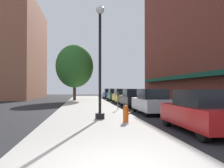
{
  "coord_description": "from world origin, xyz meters",
  "views": [
    {
      "loc": [
        -0.57,
        -4.64,
        1.7
      ],
      "look_at": [
        2.01,
        15.93,
        2.09
      ],
      "focal_mm": 37.76,
      "sensor_mm": 36.0,
      "label": 1
    }
  ],
  "objects_px": {
    "parking_meter_near": "(118,98)",
    "car_red": "(202,112)",
    "car_black": "(133,98)",
    "fire_hydrant": "(126,114)",
    "tree_near": "(75,66)",
    "car_blue": "(109,93)",
    "car_silver": "(152,102)",
    "car_green": "(115,95)",
    "lamppost": "(100,59)",
    "car_yellow": "(122,96)"
  },
  "relations": [
    {
      "from": "parking_meter_near",
      "to": "car_red",
      "type": "height_order",
      "value": "car_red"
    },
    {
      "from": "car_red",
      "to": "car_black",
      "type": "distance_m",
      "value": 12.47
    },
    {
      "from": "fire_hydrant",
      "to": "car_black",
      "type": "xyz_separation_m",
      "value": [
        2.55,
        10.18,
        0.29
      ]
    },
    {
      "from": "tree_near",
      "to": "car_red",
      "type": "relative_size",
      "value": 1.73
    },
    {
      "from": "car_blue",
      "to": "car_black",
      "type": "bearing_deg",
      "value": -91.96
    },
    {
      "from": "car_silver",
      "to": "car_black",
      "type": "relative_size",
      "value": 1.0
    },
    {
      "from": "tree_near",
      "to": "car_silver",
      "type": "height_order",
      "value": "tree_near"
    },
    {
      "from": "tree_near",
      "to": "car_green",
      "type": "height_order",
      "value": "tree_near"
    },
    {
      "from": "lamppost",
      "to": "parking_meter_near",
      "type": "height_order",
      "value": "lamppost"
    },
    {
      "from": "car_black",
      "to": "car_yellow",
      "type": "height_order",
      "value": "same"
    },
    {
      "from": "lamppost",
      "to": "fire_hydrant",
      "type": "relative_size",
      "value": 7.47
    },
    {
      "from": "car_red",
      "to": "car_black",
      "type": "height_order",
      "value": "same"
    },
    {
      "from": "car_yellow",
      "to": "car_blue",
      "type": "bearing_deg",
      "value": 89.59
    },
    {
      "from": "car_silver",
      "to": "car_yellow",
      "type": "height_order",
      "value": "same"
    },
    {
      "from": "lamppost",
      "to": "car_black",
      "type": "xyz_separation_m",
      "value": [
        3.67,
        8.9,
        -2.39
      ]
    },
    {
      "from": "lamppost",
      "to": "fire_hydrant",
      "type": "bearing_deg",
      "value": -48.59
    },
    {
      "from": "tree_near",
      "to": "lamppost",
      "type": "bearing_deg",
      "value": -84.29
    },
    {
      "from": "parking_meter_near",
      "to": "car_green",
      "type": "height_order",
      "value": "car_green"
    },
    {
      "from": "tree_near",
      "to": "car_blue",
      "type": "height_order",
      "value": "tree_near"
    },
    {
      "from": "parking_meter_near",
      "to": "car_red",
      "type": "bearing_deg",
      "value": -77.47
    },
    {
      "from": "car_red",
      "to": "car_yellow",
      "type": "relative_size",
      "value": 1.0
    },
    {
      "from": "car_yellow",
      "to": "car_silver",
      "type": "bearing_deg",
      "value": -90.41
    },
    {
      "from": "lamppost",
      "to": "car_yellow",
      "type": "bearing_deg",
      "value": 76.19
    },
    {
      "from": "tree_near",
      "to": "car_black",
      "type": "height_order",
      "value": "tree_near"
    },
    {
      "from": "car_green",
      "to": "car_blue",
      "type": "xyz_separation_m",
      "value": [
        0.0,
        7.13,
        0.0
      ]
    },
    {
      "from": "lamppost",
      "to": "car_silver",
      "type": "relative_size",
      "value": 1.37
    },
    {
      "from": "lamppost",
      "to": "car_black",
      "type": "distance_m",
      "value": 9.92
    },
    {
      "from": "fire_hydrant",
      "to": "car_yellow",
      "type": "relative_size",
      "value": 0.18
    },
    {
      "from": "car_silver",
      "to": "car_black",
      "type": "bearing_deg",
      "value": 91.94
    },
    {
      "from": "car_blue",
      "to": "car_green",
      "type": "bearing_deg",
      "value": -91.96
    },
    {
      "from": "car_silver",
      "to": "car_green",
      "type": "height_order",
      "value": "same"
    },
    {
      "from": "tree_near",
      "to": "car_silver",
      "type": "xyz_separation_m",
      "value": [
        5.63,
        -16.56,
        -3.85
      ]
    },
    {
      "from": "car_green",
      "to": "car_red",
      "type": "bearing_deg",
      "value": -88.77
    },
    {
      "from": "lamppost",
      "to": "car_silver",
      "type": "xyz_separation_m",
      "value": [
        3.67,
        3.03,
        -2.39
      ]
    },
    {
      "from": "tree_near",
      "to": "car_red",
      "type": "xyz_separation_m",
      "value": [
        5.63,
        -23.16,
        -3.85
      ]
    },
    {
      "from": "car_black",
      "to": "car_yellow",
      "type": "xyz_separation_m",
      "value": [
        0.0,
        6.04,
        0.0
      ]
    },
    {
      "from": "fire_hydrant",
      "to": "tree_near",
      "type": "xyz_separation_m",
      "value": [
        -3.08,
        20.87,
        4.14
      ]
    },
    {
      "from": "fire_hydrant",
      "to": "car_red",
      "type": "distance_m",
      "value": 3.44
    },
    {
      "from": "car_black",
      "to": "car_green",
      "type": "distance_m",
      "value": 12.35
    },
    {
      "from": "car_yellow",
      "to": "tree_near",
      "type": "bearing_deg",
      "value": 140.06
    },
    {
      "from": "lamppost",
      "to": "parking_meter_near",
      "type": "relative_size",
      "value": 4.5
    },
    {
      "from": "car_green",
      "to": "car_blue",
      "type": "bearing_deg",
      "value": 91.23
    },
    {
      "from": "fire_hydrant",
      "to": "lamppost",
      "type": "bearing_deg",
      "value": 131.41
    },
    {
      "from": "parking_meter_near",
      "to": "tree_near",
      "type": "xyz_separation_m",
      "value": [
        -3.68,
        14.39,
        3.71
      ]
    },
    {
      "from": "fire_hydrant",
      "to": "car_silver",
      "type": "relative_size",
      "value": 0.18
    },
    {
      "from": "car_blue",
      "to": "lamppost",
      "type": "bearing_deg",
      "value": -99.33
    },
    {
      "from": "car_red",
      "to": "car_black",
      "type": "bearing_deg",
      "value": 90.31
    },
    {
      "from": "car_black",
      "to": "car_green",
      "type": "xyz_separation_m",
      "value": [
        0.0,
        12.35,
        0.0
      ]
    },
    {
      "from": "car_black",
      "to": "car_green",
      "type": "relative_size",
      "value": 1.0
    },
    {
      "from": "lamppost",
      "to": "car_red",
      "type": "bearing_deg",
      "value": -44.15
    }
  ]
}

